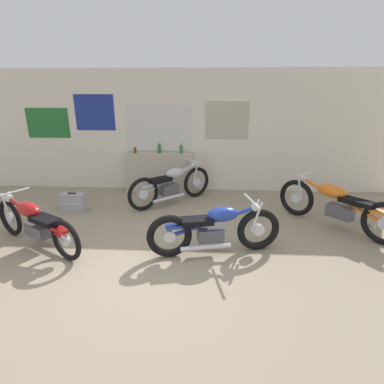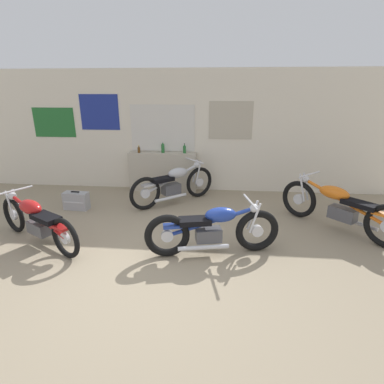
% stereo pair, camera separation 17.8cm
% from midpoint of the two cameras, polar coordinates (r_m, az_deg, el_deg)
% --- Properties ---
extents(ground_plane, '(24.00, 24.00, 0.00)m').
position_cam_midpoint_polar(ground_plane, '(4.22, -8.77, -15.06)').
color(ground_plane, gray).
extents(wall_back, '(10.00, 0.07, 2.80)m').
position_cam_midpoint_polar(wall_back, '(7.17, -3.53, 11.39)').
color(wall_back, beige).
rests_on(wall_back, ground_plane).
extents(sill_counter, '(1.61, 0.28, 0.93)m').
position_cam_midpoint_polar(sill_counter, '(7.25, -6.92, 3.77)').
color(sill_counter, '#B7AD99').
rests_on(sill_counter, ground_plane).
extents(bottle_leftmost, '(0.06, 0.06, 0.17)m').
position_cam_midpoint_polar(bottle_leftmost, '(7.20, -11.49, 7.86)').
color(bottle_leftmost, '#5B3814').
rests_on(bottle_leftmost, sill_counter).
extents(bottle_left_center, '(0.08, 0.08, 0.27)m').
position_cam_midpoint_polar(bottle_left_center, '(7.12, -6.96, 8.32)').
color(bottle_left_center, '#23662D').
rests_on(bottle_left_center, sill_counter).
extents(bottle_center, '(0.07, 0.07, 0.23)m').
position_cam_midpoint_polar(bottle_center, '(7.06, -2.81, 8.20)').
color(bottle_center, '#23662D').
rests_on(bottle_center, sill_counter).
extents(motorcycle_red, '(1.87, 1.13, 0.79)m').
position_cam_midpoint_polar(motorcycle_red, '(5.27, -28.56, -5.18)').
color(motorcycle_red, black).
rests_on(motorcycle_red, ground_plane).
extents(motorcycle_orange, '(1.62, 1.70, 0.89)m').
position_cam_midpoint_polar(motorcycle_orange, '(5.77, 25.07, -2.32)').
color(motorcycle_orange, black).
rests_on(motorcycle_orange, ground_plane).
extents(motorcycle_silver, '(1.61, 1.40, 0.88)m').
position_cam_midpoint_polar(motorcycle_silver, '(6.42, -4.73, 1.47)').
color(motorcycle_silver, black).
rests_on(motorcycle_silver, ground_plane).
extents(motorcycle_blue, '(1.99, 0.71, 0.82)m').
position_cam_midpoint_polar(motorcycle_blue, '(4.45, 3.25, -7.05)').
color(motorcycle_blue, black).
rests_on(motorcycle_blue, ground_plane).
extents(hard_case_silver, '(0.51, 0.25, 0.39)m').
position_cam_midpoint_polar(hard_case_silver, '(6.55, -22.44, -1.83)').
color(hard_case_silver, '#9E9EA3').
rests_on(hard_case_silver, ground_plane).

